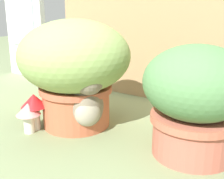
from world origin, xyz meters
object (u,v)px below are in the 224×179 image
(leafy_planter, at_px, (196,97))
(cat, at_px, (83,100))
(grass_planter, at_px, (75,66))
(mushroom_ornament_pink, at_px, (28,113))
(mushroom_ornament_red, at_px, (34,104))

(leafy_planter, bearing_deg, cat, -174.53)
(grass_planter, distance_m, mushroom_ornament_pink, 0.26)
(leafy_planter, relative_size, mushroom_ornament_red, 2.49)
(leafy_planter, bearing_deg, mushroom_ornament_pink, -162.07)
(leafy_planter, xyz_separation_m, mushroom_ornament_pink, (-0.59, -0.19, -0.12))
(cat, relative_size, mushroom_ornament_pink, 2.64)
(leafy_planter, bearing_deg, mushroom_ornament_red, -165.16)
(mushroom_ornament_red, distance_m, mushroom_ornament_pink, 0.04)
(leafy_planter, relative_size, mushroom_ornament_pink, 3.07)
(leafy_planter, height_order, mushroom_ornament_red, leafy_planter)
(grass_planter, distance_m, cat, 0.14)
(grass_planter, bearing_deg, mushroom_ornament_pink, -121.30)
(cat, xyz_separation_m, mushroom_ornament_pink, (-0.15, -0.15, -0.04))
(grass_planter, xyz_separation_m, mushroom_ornament_pink, (-0.10, -0.17, -0.17))
(mushroom_ornament_pink, bearing_deg, cat, 44.45)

